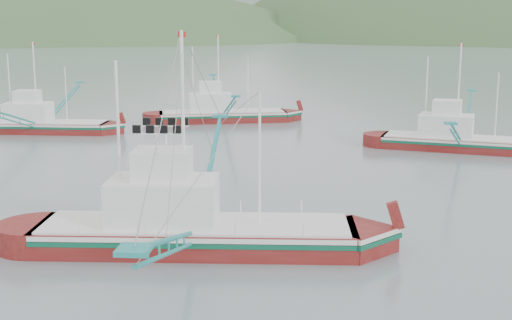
# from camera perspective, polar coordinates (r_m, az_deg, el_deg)

# --- Properties ---
(ground) EXTENTS (1200.00, 1200.00, 0.00)m
(ground) POSITION_cam_1_polar(r_m,az_deg,el_deg) (40.44, -0.79, -6.11)
(ground) COLOR slate
(ground) RESTS_ON ground
(main_boat) EXTENTS (17.14, 30.66, 12.41)m
(main_boat) POSITION_cam_1_polar(r_m,az_deg,el_deg) (37.89, -5.28, -4.56)
(main_boat) COLOR #63110E
(main_boat) RESTS_ON ground
(bg_boat_right) EXTENTS (15.05, 25.86, 10.66)m
(bg_boat_right) POSITION_cam_1_polar(r_m,az_deg,el_deg) (68.70, 16.04, 2.37)
(bg_boat_right) COLOR #63110E
(bg_boat_right) RESTS_ON ground
(bg_boat_far) EXTENTS (15.48, 26.69, 10.98)m
(bg_boat_far) POSITION_cam_1_polar(r_m,az_deg,el_deg) (84.62, -2.77, 4.41)
(bg_boat_far) COLOR #63110E
(bg_boat_far) RESTS_ON ground
(bg_boat_left) EXTENTS (14.22, 25.74, 10.41)m
(bg_boat_left) POSITION_cam_1_polar(r_m,az_deg,el_deg) (79.91, -16.93, 3.13)
(bg_boat_left) COLOR #63110E
(bg_boat_left) RESTS_ON ground
(headland_left) EXTENTS (448.00, 308.00, 210.00)m
(headland_left) POSITION_cam_1_polar(r_m,az_deg,el_deg) (439.03, -19.74, 9.06)
(headland_left) COLOR #36582D
(headland_left) RESTS_ON ground
(ridge_distant) EXTENTS (960.00, 400.00, 240.00)m
(ridge_distant) POSITION_cam_1_polar(r_m,az_deg,el_deg) (599.05, 7.91, 10.03)
(ridge_distant) COLOR slate
(ridge_distant) RESTS_ON ground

